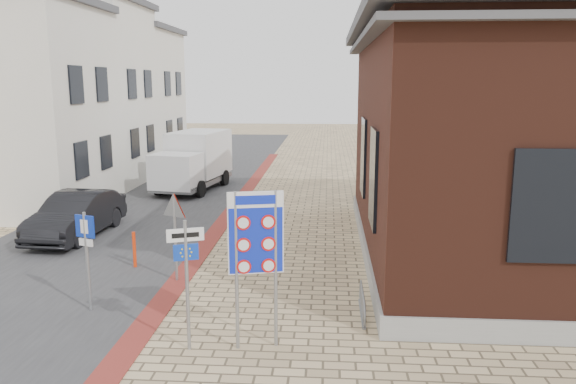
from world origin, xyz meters
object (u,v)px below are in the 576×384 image
(sedan, at_px, (76,215))
(essen_sign, at_px, (186,265))
(border_sign, at_px, (256,236))
(bollard, at_px, (134,250))
(box_truck, at_px, (194,160))
(parking_sign, at_px, (86,245))

(sedan, bearing_deg, essen_sign, -50.25)
(sedan, height_order, border_sign, border_sign)
(sedan, bearing_deg, border_sign, -43.74)
(sedan, xyz_separation_m, essen_sign, (5.70, -7.69, 0.97))
(bollard, bearing_deg, sedan, 135.13)
(box_truck, distance_m, essen_sign, 16.65)
(sedan, height_order, box_truck, box_truck)
(sedan, relative_size, box_truck, 0.82)
(parking_sign, bearing_deg, bollard, 109.15)
(essen_sign, distance_m, bollard, 5.55)
(essen_sign, height_order, bollard, essen_sign)
(sedan, distance_m, bollard, 4.24)
(border_sign, relative_size, parking_sign, 1.36)
(essen_sign, relative_size, bollard, 2.51)
(box_truck, xyz_separation_m, parking_sign, (1.05, -14.52, 0.12))
(box_truck, relative_size, essen_sign, 2.15)
(essen_sign, relative_size, parking_sign, 1.13)
(border_sign, bearing_deg, sedan, 120.01)
(essen_sign, height_order, parking_sign, essen_sign)
(border_sign, bearing_deg, bollard, 118.56)
(box_truck, distance_m, border_sign, 16.81)
(sedan, height_order, essen_sign, essen_sign)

